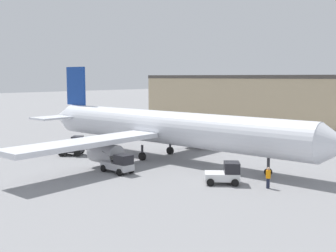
# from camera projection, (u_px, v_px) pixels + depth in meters

# --- Properties ---
(ground_plane) EXTENTS (400.00, 400.00, 0.00)m
(ground_plane) POSITION_uv_depth(u_px,v_px,m) (168.00, 159.00, 47.92)
(ground_plane) COLOR gray
(terminal_building) EXTENTS (77.69, 10.57, 9.67)m
(terminal_building) POSITION_uv_depth(u_px,v_px,m) (314.00, 101.00, 78.69)
(terminal_building) COLOR tan
(terminal_building) RESTS_ON ground_plane
(airplane) EXTENTS (41.85, 37.76, 10.66)m
(airplane) POSITION_uv_depth(u_px,v_px,m) (162.00, 128.00, 48.11)
(airplane) COLOR silver
(airplane) RESTS_ON ground_plane
(ground_crew_worker) EXTENTS (0.40, 0.40, 1.81)m
(ground_crew_worker) POSITION_uv_depth(u_px,v_px,m) (268.00, 177.00, 35.25)
(ground_crew_worker) COLOR #1E2338
(ground_crew_worker) RESTS_ON ground_plane
(baggage_tug) EXTENTS (3.31, 3.22, 2.30)m
(baggage_tug) POSITION_uv_depth(u_px,v_px,m) (73.00, 147.00, 50.12)
(baggage_tug) COLOR #2D2D33
(baggage_tug) RESTS_ON ground_plane
(belt_loader_truck) EXTENTS (3.58, 1.78, 1.99)m
(belt_loader_truck) POSITION_uv_depth(u_px,v_px,m) (119.00, 164.00, 40.93)
(belt_loader_truck) COLOR #B2B2B7
(belt_loader_truck) RESTS_ON ground_plane
(pushback_tug) EXTENTS (3.48, 3.37, 1.92)m
(pushback_tug) POSITION_uv_depth(u_px,v_px,m) (225.00, 174.00, 36.84)
(pushback_tug) COLOR silver
(pushback_tug) RESTS_ON ground_plane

